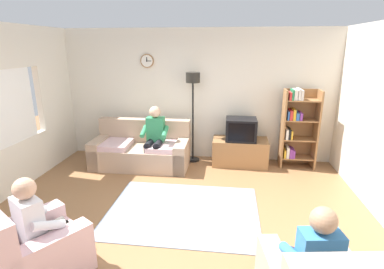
{
  "coord_description": "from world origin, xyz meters",
  "views": [
    {
      "loc": [
        0.68,
        -3.53,
        2.35
      ],
      "look_at": [
        0.11,
        0.92,
        1.01
      ],
      "focal_mm": 27.73,
      "sensor_mm": 36.0,
      "label": 1
    }
  ],
  "objects_px": {
    "couch": "(141,151)",
    "tv": "(241,129)",
    "tv_stand": "(240,152)",
    "armchair_near_window": "(35,251)",
    "person_in_left_armchair": "(39,221)",
    "floor_lamp": "(193,93)",
    "person_on_couch": "(155,135)",
    "person_in_right_armchair": "(313,255)",
    "bookshelf": "(297,126)"
  },
  "relations": [
    {
      "from": "couch",
      "to": "person_in_left_armchair",
      "type": "xyz_separation_m",
      "value": [
        -0.19,
        -3.0,
        0.29
      ]
    },
    {
      "from": "couch",
      "to": "bookshelf",
      "type": "bearing_deg",
      "value": 7.21
    },
    {
      "from": "couch",
      "to": "floor_lamp",
      "type": "height_order",
      "value": "floor_lamp"
    },
    {
      "from": "person_on_couch",
      "to": "person_in_left_armchair",
      "type": "xyz_separation_m",
      "value": [
        -0.5,
        -2.89,
        -0.09
      ]
    },
    {
      "from": "tv_stand",
      "to": "floor_lamp",
      "type": "bearing_deg",
      "value": 174.25
    },
    {
      "from": "tv",
      "to": "bookshelf",
      "type": "distance_m",
      "value": 1.09
    },
    {
      "from": "couch",
      "to": "person_in_right_armchair",
      "type": "xyz_separation_m",
      "value": [
        2.5,
        -3.18,
        0.29
      ]
    },
    {
      "from": "person_in_left_armchair",
      "to": "person_on_couch",
      "type": "bearing_deg",
      "value": 80.15
    },
    {
      "from": "person_on_couch",
      "to": "person_in_right_armchair",
      "type": "height_order",
      "value": "person_on_couch"
    },
    {
      "from": "person_on_couch",
      "to": "person_in_right_armchair",
      "type": "relative_size",
      "value": 1.11
    },
    {
      "from": "floor_lamp",
      "to": "person_on_couch",
      "type": "distance_m",
      "value": 1.14
    },
    {
      "from": "tv",
      "to": "floor_lamp",
      "type": "distance_m",
      "value": 1.21
    },
    {
      "from": "tv_stand",
      "to": "person_in_left_armchair",
      "type": "distance_m",
      "value": 3.97
    },
    {
      "from": "bookshelf",
      "to": "person_in_left_armchair",
      "type": "relative_size",
      "value": 1.41
    },
    {
      "from": "bookshelf",
      "to": "armchair_near_window",
      "type": "xyz_separation_m",
      "value": [
        -3.3,
        -3.46,
        -0.54
      ]
    },
    {
      "from": "tv_stand",
      "to": "person_in_right_armchair",
      "type": "bearing_deg",
      "value": -81.46
    },
    {
      "from": "tv",
      "to": "person_in_right_armchair",
      "type": "relative_size",
      "value": 0.54
    },
    {
      "from": "floor_lamp",
      "to": "person_in_left_armchair",
      "type": "height_order",
      "value": "floor_lamp"
    },
    {
      "from": "couch",
      "to": "armchair_near_window",
      "type": "relative_size",
      "value": 1.62
    },
    {
      "from": "tv_stand",
      "to": "tv",
      "type": "distance_m",
      "value": 0.49
    },
    {
      "from": "bookshelf",
      "to": "armchair_near_window",
      "type": "height_order",
      "value": "bookshelf"
    },
    {
      "from": "person_in_left_armchair",
      "to": "armchair_near_window",
      "type": "bearing_deg",
      "value": -123.18
    },
    {
      "from": "bookshelf",
      "to": "person_in_right_armchair",
      "type": "height_order",
      "value": "bookshelf"
    },
    {
      "from": "person_in_left_armchair",
      "to": "floor_lamp",
      "type": "bearing_deg",
      "value": 70.88
    },
    {
      "from": "armchair_near_window",
      "to": "person_in_left_armchair",
      "type": "relative_size",
      "value": 1.05
    },
    {
      "from": "tv",
      "to": "person_on_couch",
      "type": "height_order",
      "value": "person_on_couch"
    },
    {
      "from": "tv_stand",
      "to": "person_on_couch",
      "type": "height_order",
      "value": "person_on_couch"
    },
    {
      "from": "couch",
      "to": "tv",
      "type": "bearing_deg",
      "value": 8.4
    },
    {
      "from": "couch",
      "to": "tv",
      "type": "relative_size",
      "value": 3.17
    },
    {
      "from": "tv",
      "to": "armchair_near_window",
      "type": "relative_size",
      "value": 0.51
    },
    {
      "from": "bookshelf",
      "to": "armchair_near_window",
      "type": "distance_m",
      "value": 4.81
    },
    {
      "from": "armchair_near_window",
      "to": "person_in_right_armchair",
      "type": "distance_m",
      "value": 2.76
    },
    {
      "from": "tv",
      "to": "bookshelf",
      "type": "height_order",
      "value": "bookshelf"
    },
    {
      "from": "tv",
      "to": "person_on_couch",
      "type": "distance_m",
      "value": 1.71
    },
    {
      "from": "couch",
      "to": "floor_lamp",
      "type": "distance_m",
      "value": 1.57
    },
    {
      "from": "tv",
      "to": "bookshelf",
      "type": "xyz_separation_m",
      "value": [
        1.08,
        0.1,
        0.07
      ]
    },
    {
      "from": "couch",
      "to": "tv_stand",
      "type": "bearing_deg",
      "value": 9.09
    },
    {
      "from": "floor_lamp",
      "to": "person_in_right_armchair",
      "type": "distance_m",
      "value": 3.99
    },
    {
      "from": "couch",
      "to": "armchair_near_window",
      "type": "distance_m",
      "value": 3.08
    },
    {
      "from": "couch",
      "to": "person_on_couch",
      "type": "distance_m",
      "value": 0.51
    },
    {
      "from": "tv_stand",
      "to": "armchair_near_window",
      "type": "relative_size",
      "value": 0.94
    },
    {
      "from": "person_on_couch",
      "to": "armchair_near_window",
      "type": "bearing_deg",
      "value": -100.52
    },
    {
      "from": "tv",
      "to": "person_in_left_armchair",
      "type": "height_order",
      "value": "person_in_left_armchair"
    },
    {
      "from": "couch",
      "to": "armchair_near_window",
      "type": "bearing_deg",
      "value": -94.36
    },
    {
      "from": "floor_lamp",
      "to": "armchair_near_window",
      "type": "xyz_separation_m",
      "value": [
        -1.23,
        -3.49,
        -1.16
      ]
    },
    {
      "from": "couch",
      "to": "floor_lamp",
      "type": "relative_size",
      "value": 1.03
    },
    {
      "from": "tv_stand",
      "to": "person_in_right_armchair",
      "type": "height_order",
      "value": "person_in_right_armchair"
    },
    {
      "from": "tv",
      "to": "person_on_couch",
      "type": "relative_size",
      "value": 0.48
    },
    {
      "from": "tv",
      "to": "person_in_left_armchair",
      "type": "xyz_separation_m",
      "value": [
        -2.16,
        -3.29,
        -0.15
      ]
    },
    {
      "from": "tv",
      "to": "person_in_left_armchair",
      "type": "relative_size",
      "value": 0.54
    }
  ]
}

